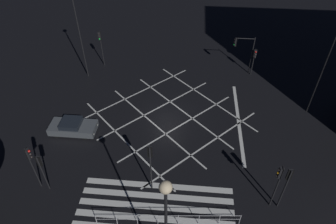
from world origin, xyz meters
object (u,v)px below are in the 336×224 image
object	(u,v)px
traffic_light_sw_cross	(41,166)
traffic_light_se_main	(278,179)
traffic_light_se_cross	(287,181)
street_lamp_east	(166,221)
street_lamp_far	(76,18)
traffic_light_ne_cross	(254,57)
waiting_car	(73,127)
street_lamp_west	(329,54)
traffic_light_median_south	(150,160)
traffic_light_ne_main	(243,47)
traffic_light_sw_main	(31,160)
traffic_light_nw_cross	(100,42)

from	to	relation	value
traffic_light_sw_cross	traffic_light_se_main	bearing A→B (deg)	-90.08
traffic_light_se_cross	street_lamp_east	bearing A→B (deg)	127.97
traffic_light_se_cross	street_lamp_far	bearing A→B (deg)	50.81
traffic_light_ne_cross	street_lamp_far	size ratio (longest dim) A/B	0.34
traffic_light_sw_cross	street_lamp_east	world-z (taller)	street_lamp_east
street_lamp_far	waiting_car	world-z (taller)	street_lamp_far
street_lamp_east	street_lamp_west	bearing A→B (deg)	53.60
traffic_light_median_south	traffic_light_se_cross	bearing A→B (deg)	-94.23
traffic_light_ne_main	traffic_light_sw_main	world-z (taller)	traffic_light_ne_main
street_lamp_east	waiting_car	size ratio (longest dim) A/B	2.33
traffic_light_nw_cross	waiting_car	world-z (taller)	traffic_light_nw_cross
traffic_light_sw_cross	street_lamp_west	distance (m)	24.44
traffic_light_ne_main	street_lamp_west	size ratio (longest dim) A/B	0.45
traffic_light_ne_cross	street_lamp_west	distance (m)	8.58
waiting_car	traffic_light_se_main	bearing A→B (deg)	-20.21
street_lamp_west	traffic_light_sw_main	bearing A→B (deg)	-154.16
traffic_light_median_south	street_lamp_east	xyz separation A→B (m)	(1.70, -6.46, 3.70)
traffic_light_ne_cross	street_lamp_far	xyz separation A→B (m)	(-18.36, -1.86, 4.54)
traffic_light_sw_cross	street_lamp_west	bearing A→B (deg)	-63.37
traffic_light_se_cross	traffic_light_sw_cross	bearing A→B (deg)	90.10
traffic_light_median_south	traffic_light_sw_main	xyz separation A→B (m)	(-8.28, -0.63, -0.22)
traffic_light_sw_main	traffic_light_sw_cross	bearing A→B (deg)	-6.60
traffic_light_nw_cross	street_lamp_far	bearing A→B (deg)	-27.65
street_lamp_far	traffic_light_median_south	bearing A→B (deg)	-57.25
traffic_light_ne_main	waiting_car	size ratio (longest dim) A/B	1.06
traffic_light_sw_cross	street_lamp_west	xyz separation A→B (m)	(21.58, 10.82, 3.78)
traffic_light_se_cross	traffic_light_sw_main	distance (m)	17.39
traffic_light_nw_cross	waiting_car	bearing A→B (deg)	0.57
traffic_light_se_cross	street_lamp_far	distance (m)	23.90
traffic_light_median_south	traffic_light_sw_main	size ratio (longest dim) A/B	1.08
traffic_light_ne_main	street_lamp_far	xyz separation A→B (m)	(-17.05, -2.27, 3.63)
traffic_light_ne_cross	street_lamp_far	distance (m)	19.00
traffic_light_median_south	waiting_car	bearing A→B (deg)	55.93
traffic_light_ne_main	street_lamp_far	bearing A→B (deg)	7.60
traffic_light_sw_cross	traffic_light_se_cross	bearing A→B (deg)	-89.90
traffic_light_ne_main	traffic_light_se_main	bearing A→B (deg)	91.97
traffic_light_se_cross	traffic_light_median_south	size ratio (longest dim) A/B	0.88
traffic_light_se_main	street_lamp_east	xyz separation A→B (m)	(-6.80, -5.74, 3.92)
traffic_light_se_main	traffic_light_median_south	distance (m)	8.53
traffic_light_ne_main	street_lamp_east	size ratio (longest dim) A/B	0.45
traffic_light_se_main	traffic_light_ne_cross	size ratio (longest dim) A/B	1.29
traffic_light_ne_cross	waiting_car	world-z (taller)	traffic_light_ne_cross
traffic_light_nw_cross	traffic_light_median_south	bearing A→B (deg)	25.51
traffic_light_se_cross	waiting_car	size ratio (longest dim) A/B	0.96
traffic_light_se_main	traffic_light_sw_cross	bearing A→B (deg)	-0.08
street_lamp_west	street_lamp_far	size ratio (longest dim) A/B	1.02
traffic_light_se_main	street_lamp_far	bearing A→B (deg)	-40.25
traffic_light_ne_main	street_lamp_east	world-z (taller)	street_lamp_east
traffic_light_median_south	street_lamp_west	xyz separation A→B (m)	(13.93, 10.12, 3.12)
traffic_light_sw_main	street_lamp_west	xyz separation A→B (m)	(22.20, 10.75, 3.34)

